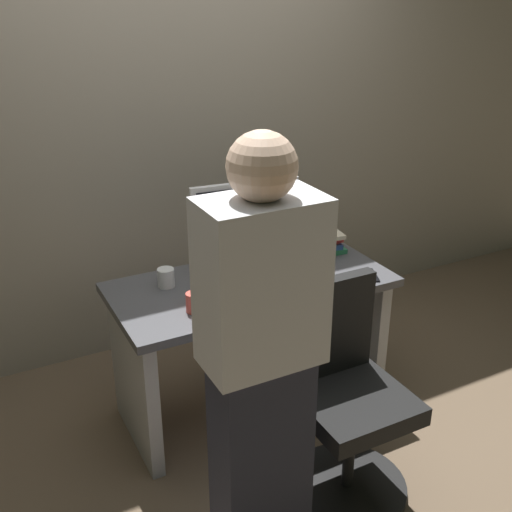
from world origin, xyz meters
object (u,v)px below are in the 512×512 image
office_chair (344,401)px  cup_by_monitor (166,278)px  cell_phone (369,275)px  monitor (246,222)px  book_stack (325,242)px  person_at_desk (261,362)px  cup_near_keyboard (193,303)px  keyboard (254,288)px  desk (251,322)px  mouse (310,271)px

office_chair → cup_by_monitor: (-0.48, 0.80, 0.34)m
cup_by_monitor → cell_phone: bearing=-21.0°
monitor → book_stack: 0.51m
person_at_desk → cup_near_keyboard: 0.64m
monitor → keyboard: 0.33m
person_at_desk → book_stack: person_at_desk is taller
desk → monitor: bearing=74.9°
mouse → monitor: bearing=143.7°
person_at_desk → cup_by_monitor: 0.93m
cell_phone → monitor: bearing=168.5°
desk → monitor: (0.03, 0.12, 0.48)m
cup_by_monitor → book_stack: size_ratio=0.42×
cup_near_keyboard → book_stack: size_ratio=0.42×
cell_phone → book_stack: bearing=117.1°
monitor → keyboard: size_ratio=1.26×
book_stack → cell_phone: size_ratio=1.47×
office_chair → monitor: bearing=94.7°
office_chair → cell_phone: (0.44, 0.45, 0.30)m
monitor → cup_near_keyboard: (-0.39, -0.27, -0.21)m
person_at_desk → office_chair: bearing=15.6°
mouse → cup_near_keyboard: (-0.65, -0.09, 0.03)m
book_stack → cell_phone: book_stack is taller
keyboard → cup_by_monitor: bearing=147.9°
cup_near_keyboard → cell_phone: bearing=-4.1°
desk → book_stack: 0.59m
keyboard → book_stack: (0.54, 0.23, 0.04)m
office_chair → book_stack: 0.96m
keyboard → cup_by_monitor: 0.42m
person_at_desk → cell_phone: 1.08m
desk → cup_near_keyboard: (-0.36, -0.16, 0.27)m
mouse → book_stack: bearing=43.0°
desk → cup_by_monitor: bearing=160.7°
office_chair → cup_near_keyboard: (-0.46, 0.51, 0.34)m
mouse → cup_by_monitor: cup_by_monitor is taller
mouse → cell_phone: mouse is taller
monitor → book_stack: size_ratio=2.55×
book_stack → cell_phone: bearing=-85.2°
desk → person_at_desk: (-0.37, -0.80, 0.34)m
cup_near_keyboard → desk: bearing=23.3°
office_chair → book_stack: size_ratio=4.44×
person_at_desk → keyboard: size_ratio=3.81×
office_chair → monitor: monitor is taller
desk → book_stack: bearing=14.9°
desk → book_stack: (0.50, 0.13, 0.28)m
keyboard → cup_by_monitor: size_ratio=4.80×
monitor → office_chair: bearing=-85.3°
cup_near_keyboard → cup_by_monitor: same height
office_chair → book_stack: (0.41, 0.80, 0.35)m
desk → person_at_desk: 0.94m
desk → keyboard: keyboard is taller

